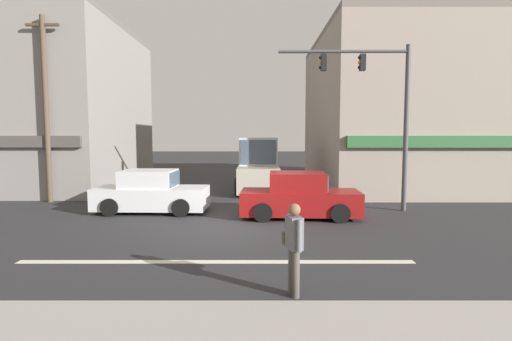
% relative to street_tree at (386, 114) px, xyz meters
% --- Properties ---
extents(ground_plane, '(120.00, 120.00, 0.00)m').
position_rel_street_tree_xyz_m(ground_plane, '(-7.49, -7.82, -3.92)').
color(ground_plane, '#2B2B2D').
extents(lane_marking_stripe, '(9.00, 0.24, 0.01)m').
position_rel_street_tree_xyz_m(lane_marking_stripe, '(-7.49, -11.32, -3.92)').
color(lane_marking_stripe, silver).
rests_on(lane_marking_stripe, ground).
extents(building_left_block, '(12.16, 10.77, 8.90)m').
position_rel_street_tree_xyz_m(building_left_block, '(-19.88, 2.43, 0.52)').
color(building_left_block, gray).
rests_on(building_left_block, ground).
extents(building_right_corner, '(11.46, 12.06, 8.43)m').
position_rel_street_tree_xyz_m(building_right_corner, '(2.68, 2.67, 0.29)').
color(building_right_corner, gray).
rests_on(building_right_corner, ground).
extents(street_tree, '(3.03, 3.03, 5.47)m').
position_rel_street_tree_xyz_m(street_tree, '(0.00, 0.00, 0.00)').
color(street_tree, '#4C3823').
rests_on(street_tree, ground).
extents(utility_pole_near_left, '(1.40, 0.22, 7.85)m').
position_rel_street_tree_xyz_m(utility_pole_near_left, '(-15.47, -3.10, 0.15)').
color(utility_pole_near_left, brown).
rests_on(utility_pole_near_left, ground).
extents(traffic_light_mast, '(4.89, 0.26, 6.20)m').
position_rel_street_tree_xyz_m(traffic_light_mast, '(-1.93, -5.12, 0.25)').
color(traffic_light_mast, '#47474C').
rests_on(traffic_light_mast, ground).
extents(sedan_crossing_center, '(4.19, 2.05, 1.58)m').
position_rel_street_tree_xyz_m(sedan_crossing_center, '(-5.06, -6.36, -3.21)').
color(sedan_crossing_center, maroon).
rests_on(sedan_crossing_center, ground).
extents(box_truck_parked_curbside, '(2.25, 5.61, 2.75)m').
position_rel_street_tree_xyz_m(box_truck_parked_curbside, '(-6.46, 0.74, -2.67)').
color(box_truck_parked_curbside, '#B7B29E').
rests_on(box_truck_parked_curbside, ground).
extents(sedan_crossing_leftbound, '(4.16, 1.99, 1.58)m').
position_rel_street_tree_xyz_m(sedan_crossing_leftbound, '(-10.49, -5.39, -3.21)').
color(sedan_crossing_leftbound, silver).
rests_on(sedan_crossing_leftbound, ground).
extents(pedestrian_foreground_with_bag, '(0.35, 0.69, 1.67)m').
position_rel_street_tree_xyz_m(pedestrian_foreground_with_bag, '(-5.91, -13.21, -2.97)').
color(pedestrian_foreground_with_bag, '#4C4742').
rests_on(pedestrian_foreground_with_bag, ground).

